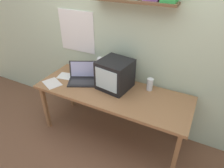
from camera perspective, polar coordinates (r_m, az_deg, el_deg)
ground_plane at (r=2.82m, az=0.00°, el=-13.96°), size 12.00×12.00×0.00m
back_wall at (r=2.42m, az=4.39°, el=14.77°), size 5.60×0.24×2.60m
corner_desk at (r=2.39m, az=0.00°, el=-3.17°), size 1.85×0.67×0.71m
crt_monitor at (r=2.34m, az=0.84°, el=2.74°), size 0.40×0.40×0.35m
laptop at (r=2.56m, az=-8.31°, el=2.18°), size 0.43×0.39×0.24m
desk_lamp at (r=2.51m, az=-3.18°, el=5.68°), size 0.10×0.14×0.32m
juice_glass at (r=2.39m, az=10.75°, el=-0.25°), size 0.07×0.07×0.15m
open_notebook at (r=2.62m, az=-16.73°, el=0.23°), size 0.29×0.26×0.00m
loose_paper_near_monitor at (r=2.73m, az=-13.18°, el=2.25°), size 0.22×0.20×0.00m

